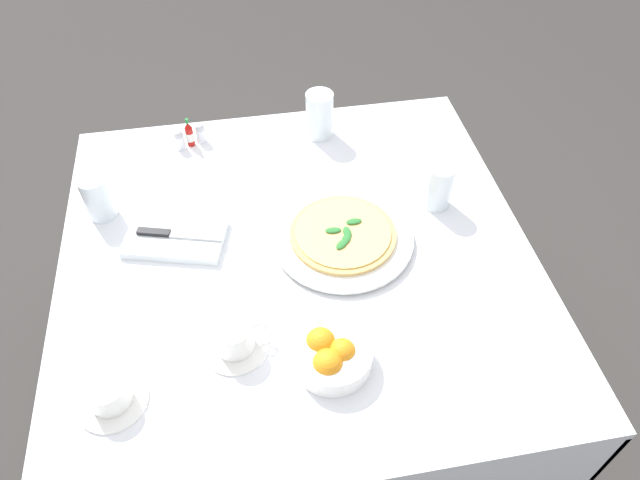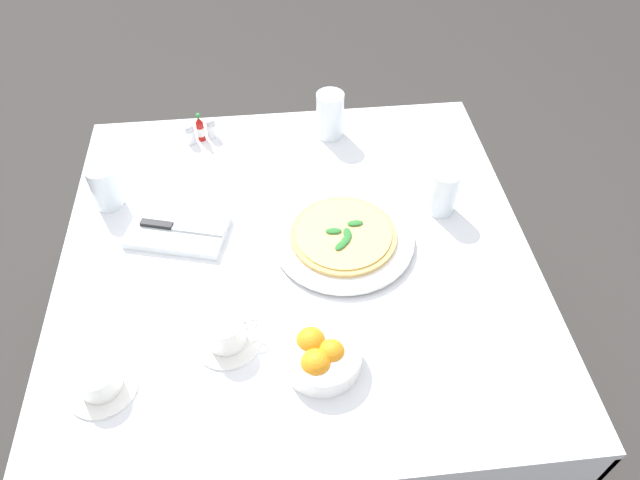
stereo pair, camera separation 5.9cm
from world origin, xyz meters
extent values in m
plane|color=#33302D|center=(0.00, 0.00, 0.00)|extent=(8.00, 8.00, 0.00)
cube|color=white|center=(0.00, 0.00, 0.72)|extent=(1.05, 1.05, 0.02)
cube|color=white|center=(0.00, 0.52, 0.57)|extent=(1.05, 0.01, 0.28)
cube|color=white|center=(-0.52, 0.00, 0.57)|extent=(0.01, 1.05, 0.28)
cube|color=white|center=(0.52, 0.00, 0.57)|extent=(0.01, 1.05, 0.28)
cylinder|color=brown|center=(-0.43, 0.43, 0.36)|extent=(0.06, 0.06, 0.71)
cylinder|color=brown|center=(0.43, 0.43, 0.36)|extent=(0.06, 0.06, 0.71)
cylinder|color=white|center=(0.11, 0.01, 0.73)|extent=(0.19, 0.19, 0.01)
cylinder|color=white|center=(0.11, 0.01, 0.74)|extent=(0.32, 0.32, 0.01)
cylinder|color=#DBAD60|center=(0.11, 0.01, 0.75)|extent=(0.24, 0.24, 0.01)
cylinder|color=#EAC66B|center=(0.11, 0.01, 0.76)|extent=(0.22, 0.22, 0.00)
ellipsoid|color=#2D7533|center=(0.14, 0.04, 0.77)|extent=(0.04, 0.02, 0.01)
ellipsoid|color=#2D7533|center=(0.11, 0.01, 0.77)|extent=(0.02, 0.04, 0.01)
ellipsoid|color=#2D7533|center=(0.10, -0.03, 0.77)|extent=(0.04, 0.04, 0.01)
ellipsoid|color=#2D7533|center=(0.09, 0.02, 0.77)|extent=(0.04, 0.02, 0.01)
ellipsoid|color=#2D7533|center=(0.11, -0.01, 0.77)|extent=(0.03, 0.04, 0.01)
cylinder|color=white|center=(-0.38, -0.30, 0.73)|extent=(0.13, 0.13, 0.01)
cylinder|color=white|center=(-0.38, -0.30, 0.76)|extent=(0.08, 0.08, 0.05)
torus|color=white|center=(-0.39, -0.25, 0.77)|extent=(0.01, 0.04, 0.03)
cylinder|color=black|center=(-0.38, -0.30, 0.79)|extent=(0.07, 0.07, 0.00)
cylinder|color=white|center=(-0.15, -0.23, 0.73)|extent=(0.13, 0.13, 0.01)
cylinder|color=white|center=(-0.15, -0.23, 0.77)|extent=(0.08, 0.08, 0.06)
torus|color=white|center=(-0.10, -0.22, 0.77)|extent=(0.04, 0.01, 0.03)
cylinder|color=black|center=(-0.15, -0.23, 0.80)|extent=(0.07, 0.07, 0.00)
cylinder|color=white|center=(-0.44, 0.19, 0.79)|extent=(0.07, 0.07, 0.11)
cylinder|color=silver|center=(-0.44, 0.19, 0.77)|extent=(0.06, 0.06, 0.07)
cylinder|color=white|center=(0.12, 0.41, 0.79)|extent=(0.07, 0.07, 0.13)
cylinder|color=silver|center=(0.12, 0.41, 0.78)|extent=(0.06, 0.06, 0.09)
cylinder|color=white|center=(0.35, 0.09, 0.79)|extent=(0.07, 0.07, 0.11)
cylinder|color=silver|center=(0.35, 0.09, 0.76)|extent=(0.06, 0.06, 0.05)
cube|color=white|center=(-0.27, 0.08, 0.74)|extent=(0.25, 0.18, 0.02)
cube|color=silver|center=(-0.22, 0.06, 0.75)|extent=(0.12, 0.05, 0.01)
cube|color=black|center=(-0.31, 0.09, 0.76)|extent=(0.08, 0.04, 0.01)
cylinder|color=white|center=(0.03, -0.29, 0.75)|extent=(0.15, 0.15, 0.04)
sphere|color=orange|center=(0.04, -0.29, 0.77)|extent=(0.05, 0.05, 0.05)
sphere|color=orange|center=(0.01, -0.27, 0.77)|extent=(0.06, 0.06, 0.06)
sphere|color=orange|center=(0.01, -0.32, 0.77)|extent=(0.06, 0.06, 0.06)
cylinder|color=#B7140F|center=(-0.22, 0.43, 0.76)|extent=(0.02, 0.02, 0.05)
cylinder|color=white|center=(-0.22, 0.43, 0.76)|extent=(0.02, 0.02, 0.02)
cone|color=#B7140F|center=(-0.22, 0.43, 0.79)|extent=(0.02, 0.02, 0.02)
cylinder|color=#1E722D|center=(-0.22, 0.43, 0.81)|extent=(0.01, 0.01, 0.01)
cylinder|color=white|center=(-0.20, 0.44, 0.75)|extent=(0.03, 0.03, 0.04)
cylinder|color=white|center=(-0.20, 0.44, 0.74)|extent=(0.02, 0.02, 0.03)
sphere|color=silver|center=(-0.20, 0.44, 0.77)|extent=(0.02, 0.02, 0.02)
cylinder|color=white|center=(-0.25, 0.42, 0.75)|extent=(0.03, 0.03, 0.04)
cylinder|color=#38332D|center=(-0.25, 0.42, 0.74)|extent=(0.02, 0.02, 0.03)
sphere|color=silver|center=(-0.25, 0.42, 0.77)|extent=(0.02, 0.02, 0.02)
camera|label=1|loc=(-0.10, -0.86, 1.71)|focal=32.72mm
camera|label=2|loc=(-0.04, -0.87, 1.71)|focal=32.72mm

